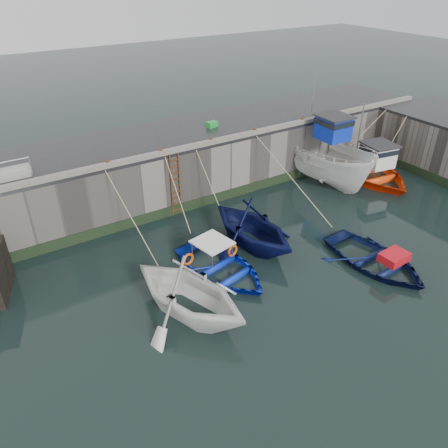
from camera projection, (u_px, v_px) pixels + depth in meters
ground at (356, 317)px, 15.43m from camera, size 120.00×120.00×0.00m
quay_back at (187, 160)px, 23.68m from camera, size 30.00×5.00×3.00m
road_back at (186, 132)px, 22.86m from camera, size 30.00×5.00×0.16m
kerb_back at (209, 143)px, 21.07m from camera, size 30.00×0.30×0.20m
algae_back at (211, 199)px, 22.49m from camera, size 30.00×0.08×0.50m
ladder at (176, 185)px, 20.85m from camera, size 0.51×0.08×3.20m
boat_near_white at (189, 313)px, 15.62m from camera, size 5.63×6.03×2.58m
boat_near_white_rope at (139, 251)px, 18.92m from camera, size 0.04×4.89×3.10m
boat_near_blue at (221, 272)px, 17.65m from camera, size 4.05×5.07×0.94m
boat_near_blue_rope at (177, 229)px, 20.44m from camera, size 0.04×3.77×3.10m
boat_near_blacktrim at (251, 244)px, 19.37m from camera, size 4.58×5.14×2.47m
boat_near_blacktrim_rope at (212, 213)px, 21.80m from camera, size 0.04×3.13×3.10m
boat_near_navy at (374, 264)px, 18.11m from camera, size 3.52×4.78×0.96m
boat_near_navy_rope at (291, 211)px, 21.96m from camera, size 0.04×6.24×3.10m
boat_far_white at (322, 159)px, 24.58m from camera, size 2.95×7.59×5.92m
boat_far_orange at (368, 170)px, 25.19m from camera, size 5.39×6.85×4.29m
fish_crate at (212, 124)px, 23.24m from camera, size 0.61×0.46×0.30m
railing at (11, 173)px, 17.81m from camera, size 1.60×1.05×1.00m
bollard_a at (108, 163)px, 18.83m from camera, size 0.18×0.18×0.28m
bollard_b at (160, 152)px, 19.97m from camera, size 0.18×0.18×0.28m
bollard_c at (211, 140)px, 21.21m from camera, size 0.18×0.18×0.28m
bollard_d at (254, 131)px, 22.40m from camera, size 0.18×0.18×0.28m
bollard_e at (302, 120)px, 23.86m from camera, size 0.18×0.18×0.28m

